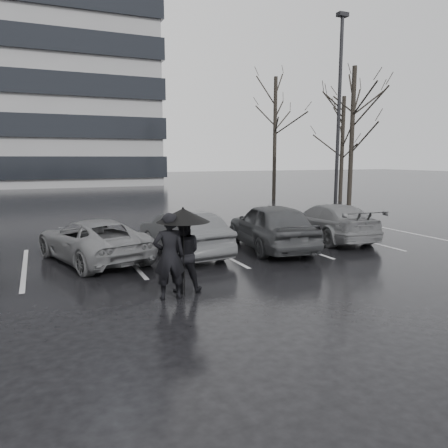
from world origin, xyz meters
TOP-DOWN VIEW (x-y plane):
  - ground at (0.00, 0.00)m, footprint 160.00×160.00m
  - car_main at (2.41, 2.07)m, footprint 2.35×4.68m
  - car_west_a at (-0.52, 2.31)m, footprint 1.94×4.19m
  - car_west_b at (-3.17, 2.63)m, footprint 3.21×4.78m
  - car_east at (5.15, 2.69)m, footprint 2.15×4.64m
  - pedestrian_left at (-2.09, -1.62)m, footprint 0.71×0.49m
  - pedestrian_right at (-1.66, -1.23)m, footprint 0.97×0.84m
  - umbrella at (-1.74, -1.51)m, footprint 1.14×1.14m
  - lamp_post at (9.04, 7.40)m, footprint 0.53×0.53m
  - stall_stripes at (-0.80, 2.50)m, footprint 19.72×5.00m
  - tree_east at (12.00, 10.00)m, footprint 0.26×0.26m
  - tree_ne at (14.50, 14.00)m, footprint 0.26×0.26m
  - tree_north at (11.00, 17.00)m, footprint 0.26×0.26m

SIDE VIEW (x-z plane):
  - ground at x=0.00m, z-range 0.00..0.00m
  - stall_stripes at x=-0.80m, z-range 0.00..0.00m
  - car_west_b at x=-3.17m, z-range 0.00..1.22m
  - car_east at x=5.15m, z-range 0.00..1.31m
  - car_west_a at x=-0.52m, z-range 0.00..1.33m
  - car_main at x=2.41m, z-range 0.00..1.53m
  - pedestrian_right at x=-1.66m, z-range 0.00..1.71m
  - pedestrian_left at x=-2.09m, z-range 0.00..1.85m
  - umbrella at x=-1.74m, z-range 0.79..2.73m
  - tree_ne at x=14.50m, z-range 0.00..7.00m
  - tree_east at x=12.00m, z-range 0.00..8.00m
  - tree_north at x=11.00m, z-range 0.00..8.50m
  - lamp_post at x=9.04m, z-range -0.41..9.27m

